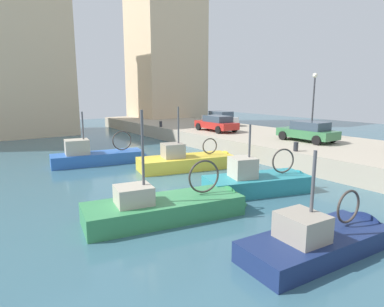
{
  "coord_description": "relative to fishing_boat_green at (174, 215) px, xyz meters",
  "views": [
    {
      "loc": [
        -9.06,
        -14.35,
        4.86
      ],
      "look_at": [
        1.86,
        1.0,
        1.2
      ],
      "focal_mm": 31.14,
      "sensor_mm": 36.0,
      "label": 1
    }
  ],
  "objects": [
    {
      "name": "waterfront_building_west",
      "position": [
        -0.39,
        29.64,
        8.79
      ],
      "size": [
        9.88,
        8.52,
        17.71
      ],
      "color": "beige",
      "rests_on": "ground"
    },
    {
      "name": "fishing_boat_yellow",
      "position": [
        5.21,
        6.16,
        0.01
      ],
      "size": [
        6.88,
        3.36,
        4.76
      ],
      "color": "gold",
      "rests_on": "ground"
    },
    {
      "name": "mooring_bollard_north",
      "position": [
        9.93,
        18.03,
        1.39
      ],
      "size": [
        0.28,
        0.28,
        0.55
      ],
      "primitive_type": "cylinder",
      "color": "#2D2D33",
      "rests_on": "quay_wall"
    },
    {
      "name": "fishing_boat_blue",
      "position": [
        1.18,
        10.74,
        0.06
      ],
      "size": [
        6.81,
        2.79,
        4.22
      ],
      "color": "#2D60B7",
      "rests_on": "ground"
    },
    {
      "name": "mooring_bollard_mid",
      "position": [
        9.93,
        2.03,
        1.39
      ],
      "size": [
        0.28,
        0.28,
        0.55
      ],
      "primitive_type": "cylinder",
      "color": "#2D2D33",
      "rests_on": "quay_wall"
    },
    {
      "name": "water_surface",
      "position": [
        2.58,
        4.03,
        -0.09
      ],
      "size": [
        80.0,
        80.0,
        0.0
      ],
      "primitive_type": "plane",
      "color": "#386070",
      "rests_on": "ground"
    },
    {
      "name": "parked_car_red",
      "position": [
        12.21,
        12.2,
        1.82
      ],
      "size": [
        2.09,
        4.33,
        1.37
      ],
      "color": "red",
      "rests_on": "quay_wall"
    },
    {
      "name": "fishing_boat_green",
      "position": [
        0.0,
        0.0,
        0.0
      ],
      "size": [
        7.0,
        3.13,
        5.05
      ],
      "color": "#388951",
      "rests_on": "ground"
    },
    {
      "name": "quay_streetlamp",
      "position": [
        15.58,
        4.96,
        4.37
      ],
      "size": [
        0.36,
        0.36,
        4.83
      ],
      "color": "#38383D",
      "rests_on": "quay_wall"
    },
    {
      "name": "parked_car_green",
      "position": [
        13.78,
        3.97,
        1.84
      ],
      "size": [
        2.04,
        4.14,
        1.42
      ],
      "color": "#387547",
      "rests_on": "quay_wall"
    },
    {
      "name": "parked_car_white",
      "position": [
        15.55,
        15.71,
        1.85
      ],
      "size": [
        2.01,
        3.94,
        1.44
      ],
      "color": "silver",
      "rests_on": "quay_wall"
    },
    {
      "name": "quay_wall",
      "position": [
        14.08,
        4.03,
        0.51
      ],
      "size": [
        9.0,
        56.0,
        1.2
      ],
      "primitive_type": "cube",
      "color": "#ADA08C",
      "rests_on": "ground"
    },
    {
      "name": "fishing_boat_navy",
      "position": [
        2.31,
        -4.99,
        0.02
      ],
      "size": [
        5.88,
        2.42,
        4.02
      ],
      "color": "navy",
      "rests_on": "ground"
    },
    {
      "name": "fishing_boat_teal",
      "position": [
        5.28,
        0.26,
        0.02
      ],
      "size": [
        6.04,
        3.45,
        4.17
      ],
      "color": "teal",
      "rests_on": "ground"
    },
    {
      "name": "waterfront_building_west_mid",
      "position": [
        17.25,
        29.0,
        11.51
      ],
      "size": [
        8.85,
        7.74,
        23.16
      ],
      "color": "beige",
      "rests_on": "ground"
    }
  ]
}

